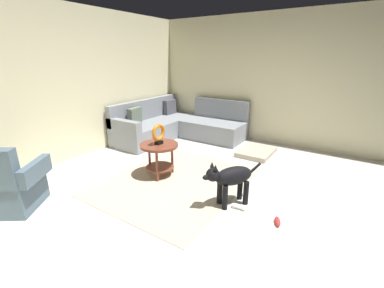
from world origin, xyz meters
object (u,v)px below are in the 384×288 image
(side_table, at_px, (159,151))
(dog_toy_bone, at_px, (278,221))
(dog_bed_mat, at_px, (256,152))
(dog_toy_rope, at_px, (239,207))
(sectional_couch, at_px, (177,126))
(armchair, at_px, (7,187))
(dog, at_px, (231,178))
(torus_sculpture, at_px, (158,134))

(side_table, height_order, dog_toy_bone, side_table)
(dog_bed_mat, relative_size, dog_toy_rope, 4.81)
(dog_bed_mat, bearing_deg, sectional_couch, 89.84)
(armchair, bearing_deg, sectional_couch, 55.28)
(sectional_couch, xyz_separation_m, dog, (-1.96, -2.29, 0.09))
(torus_sculpture, xyz_separation_m, dog_toy_bone, (-0.24, -1.96, -0.68))
(sectional_couch, xyz_separation_m, dog_toy_rope, (-2.00, -2.44, -0.26))
(dog_toy_bone, bearing_deg, torus_sculpture, 83.06)
(sectional_couch, height_order, armchair, same)
(dog_bed_mat, distance_m, dog_toy_rope, 2.06)
(side_table, relative_size, dog_bed_mat, 0.75)
(torus_sculpture, distance_m, dog_toy_rope, 1.63)
(dog_bed_mat, distance_m, dog_toy_bone, 2.26)
(sectional_couch, bearing_deg, dog, -130.66)
(dog_bed_mat, xyz_separation_m, dog, (-1.96, -0.35, 0.33))
(sectional_couch, height_order, dog_toy_bone, sectional_couch)
(dog_bed_mat, height_order, dog, dog)
(dog, relative_size, dog_toy_bone, 4.07)
(sectional_couch, height_order, dog, sectional_couch)
(torus_sculpture, xyz_separation_m, dog, (-0.17, -1.31, -0.33))
(dog_bed_mat, xyz_separation_m, dog_toy_rope, (-2.00, -0.49, -0.02))
(side_table, distance_m, dog_toy_bone, 2.01)
(dog, bearing_deg, torus_sculpture, 26.48)
(sectional_couch, relative_size, dog_bed_mat, 2.81)
(armchair, xyz_separation_m, dog_bed_mat, (3.57, -1.90, -0.28))
(side_table, bearing_deg, sectional_couch, 28.50)
(dog_bed_mat, height_order, dog_toy_rope, dog_bed_mat)
(armchair, distance_m, dog_bed_mat, 4.05)
(dog, bearing_deg, armchair, 69.52)
(torus_sculpture, height_order, dog_toy_bone, torus_sculpture)
(sectional_couch, xyz_separation_m, torus_sculpture, (-1.80, -0.98, 0.42))
(sectional_couch, height_order, dog_bed_mat, sectional_couch)
(torus_sculpture, xyz_separation_m, dog_bed_mat, (1.79, -0.97, -0.67))
(dog_toy_bone, bearing_deg, dog_toy_rope, 86.24)
(torus_sculpture, relative_size, dog_toy_bone, 1.81)
(dog_bed_mat, bearing_deg, armchair, 152.03)
(torus_sculpture, bearing_deg, sectional_couch, 28.50)
(armchair, height_order, dog, armchair)
(armchair, xyz_separation_m, dog_toy_bone, (1.54, -2.89, -0.29))
(armchair, xyz_separation_m, torus_sculpture, (1.78, -0.93, 0.39))
(dog_bed_mat, relative_size, dog_toy_bone, 4.44)
(dog_toy_rope, bearing_deg, torus_sculpture, 81.99)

